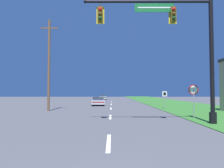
# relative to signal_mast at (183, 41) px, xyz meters

# --- Properties ---
(grass_verge_right) EXTENTS (10.00, 110.00, 0.04)m
(grass_verge_right) POSITION_rel_signal_mast_xyz_m (5.98, 19.53, -5.18)
(grass_verge_right) COLOR #2D6626
(grass_verge_right) RESTS_ON ground
(road_center_line) EXTENTS (0.16, 34.80, 0.01)m
(road_center_line) POSITION_rel_signal_mast_xyz_m (-4.52, 11.53, -5.20)
(road_center_line) COLOR silver
(road_center_line) RESTS_ON ground
(signal_mast) EXTENTS (8.29, 0.47, 8.57)m
(signal_mast) POSITION_rel_signal_mast_xyz_m (0.00, 0.00, 0.00)
(signal_mast) COLOR black
(signal_mast) RESTS_ON grass_verge_right
(car_ahead) EXTENTS (2.07, 4.42, 1.19)m
(car_ahead) POSITION_rel_signal_mast_xyz_m (-6.44, 17.44, -4.60)
(car_ahead) COLOR black
(car_ahead) RESTS_ON ground
(far_car) EXTENTS (1.82, 4.31, 1.19)m
(far_car) POSITION_rel_signal_mast_xyz_m (-6.77, 39.63, -4.60)
(far_car) COLOR black
(far_car) RESTS_ON ground
(stop_sign) EXTENTS (0.76, 0.07, 2.50)m
(stop_sign) POSITION_rel_signal_mast_xyz_m (1.79, 2.67, -3.34)
(stop_sign) COLOR gray
(stop_sign) RESTS_ON grass_verge_right
(route_sign_post) EXTENTS (0.55, 0.06, 2.03)m
(route_sign_post) POSITION_rel_signal_mast_xyz_m (1.81, 11.06, -3.68)
(route_sign_post) COLOR gray
(route_sign_post) RESTS_ON grass_verge_right
(utility_pole_near) EXTENTS (1.80, 0.26, 9.73)m
(utility_pole_near) POSITION_rel_signal_mast_xyz_m (-11.12, 8.70, -0.18)
(utility_pole_near) COLOR brown
(utility_pole_near) RESTS_ON ground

